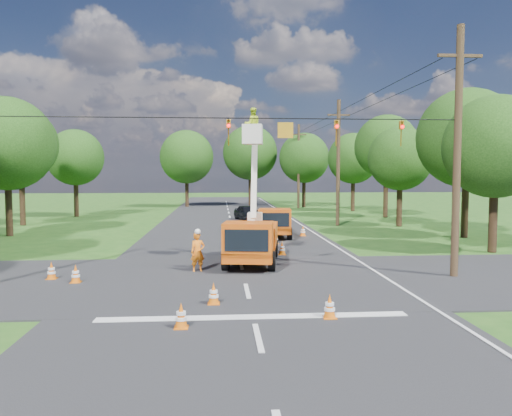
{
  "coord_description": "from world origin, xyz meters",
  "views": [
    {
      "loc": [
        -0.95,
        -17.3,
        4.19
      ],
      "look_at": [
        0.71,
        5.38,
        2.6
      ],
      "focal_mm": 35.0,
      "sensor_mm": 36.0,
      "label": 1
    }
  ],
  "objects": [
    {
      "name": "tree_far_a",
      "position": [
        -5.0,
        45.0,
        6.19
      ],
      "size": [
        6.6,
        6.6,
        9.5
      ],
      "color": "#382616",
      "rests_on": "ground"
    },
    {
      "name": "traffic_cone_8",
      "position": [
        -1.16,
        -1.63,
        0.36
      ],
      "size": [
        0.38,
        0.38,
        0.71
      ],
      "color": "#DA600B",
      "rests_on": "ground"
    },
    {
      "name": "edge_line",
      "position": [
        5.6,
        20.0,
        0.0
      ],
      "size": [
        0.12,
        90.0,
        0.02
      ],
      "primitive_type": "cube",
      "color": "silver",
      "rests_on": "ground"
    },
    {
      "name": "tree_far_b",
      "position": [
        3.0,
        47.0,
        6.81
      ],
      "size": [
        7.0,
        7.0,
        10.32
      ],
      "color": "#382616",
      "rests_on": "ground"
    },
    {
      "name": "pole_right_near",
      "position": [
        8.5,
        2.0,
        5.11
      ],
      "size": [
        1.8,
        0.3,
        10.0
      ],
      "color": "#4C3823",
      "rests_on": "ground"
    },
    {
      "name": "tree_right_b",
      "position": [
        15.0,
        14.0,
        6.43
      ],
      "size": [
        6.4,
        6.4,
        9.65
      ],
      "color": "#382616",
      "rests_on": "ground"
    },
    {
      "name": "traffic_cone_0",
      "position": [
        -2.0,
        -4.04,
        0.36
      ],
      "size": [
        0.38,
        0.38,
        0.71
      ],
      "color": "#DA600B",
      "rests_on": "ground"
    },
    {
      "name": "tree_left_f",
      "position": [
        -14.8,
        32.0,
        5.69
      ],
      "size": [
        5.4,
        5.4,
        8.4
      ],
      "color": "#382616",
      "rests_on": "ground"
    },
    {
      "name": "signal_span",
      "position": [
        2.23,
        1.99,
        5.88
      ],
      "size": [
        18.0,
        0.29,
        1.07
      ],
      "color": "black",
      "rests_on": "ground"
    },
    {
      "name": "second_truck",
      "position": [
        2.59,
        15.04,
        1.03
      ],
      "size": [
        2.43,
        5.44,
        1.99
      ],
      "rotation": [
        0.0,
        0.0,
        -0.07
      ],
      "color": "#BF590D",
      "rests_on": "ground"
    },
    {
      "name": "pole_right_far",
      "position": [
        8.5,
        42.0,
        5.11
      ],
      "size": [
        1.8,
        0.3,
        10.0
      ],
      "color": "#4C3823",
      "rests_on": "ground"
    },
    {
      "name": "tree_right_e",
      "position": [
        13.8,
        37.0,
        5.81
      ],
      "size": [
        5.6,
        5.6,
        8.63
      ],
      "color": "#382616",
      "rests_on": "ground"
    },
    {
      "name": "traffic_cone_7",
      "position": [
        4.57,
        15.3,
        0.36
      ],
      "size": [
        0.38,
        0.38,
        0.71
      ],
      "color": "#DA600B",
      "rests_on": "ground"
    },
    {
      "name": "traffic_cone_5",
      "position": [
        -7.57,
        2.61,
        0.36
      ],
      "size": [
        0.38,
        0.38,
        0.71
      ],
      "color": "#DA600B",
      "rests_on": "ground"
    },
    {
      "name": "traffic_cone_3",
      "position": [
        2.32,
        11.76,
        0.36
      ],
      "size": [
        0.38,
        0.38,
        0.71
      ],
      "color": "#DA600B",
      "rests_on": "ground"
    },
    {
      "name": "stop_bar",
      "position": [
        0.0,
        -3.2,
        0.0
      ],
      "size": [
        9.0,
        0.45,
        0.02
      ],
      "primitive_type": "cube",
      "color": "silver",
      "rests_on": "ground"
    },
    {
      "name": "traffic_cone_1",
      "position": [
        2.19,
        -3.4,
        0.36
      ],
      "size": [
        0.38,
        0.38,
        0.71
      ],
      "color": "#DA600B",
      "rests_on": "ground"
    },
    {
      "name": "pole_right_mid",
      "position": [
        8.5,
        22.0,
        5.11
      ],
      "size": [
        1.8,
        0.3,
        10.0
      ],
      "color": "#4C3823",
      "rests_on": "ground"
    },
    {
      "name": "tree_right_c",
      "position": [
        13.2,
        21.0,
        5.31
      ],
      "size": [
        5.0,
        5.0,
        7.83
      ],
      "color": "#382616",
      "rests_on": "ground"
    },
    {
      "name": "distant_car",
      "position": [
        1.53,
        26.84,
        0.69
      ],
      "size": [
        2.63,
        4.32,
        1.37
      ],
      "primitive_type": "imported",
      "rotation": [
        0.0,
        0.0,
        0.27
      ],
      "color": "black",
      "rests_on": "ground"
    },
    {
      "name": "tree_left_e",
      "position": [
        -16.8,
        24.0,
        6.49
      ],
      "size": [
        5.8,
        5.8,
        9.41
      ],
      "color": "#382616",
      "rests_on": "ground"
    },
    {
      "name": "tree_right_d",
      "position": [
        14.8,
        29.0,
        6.68
      ],
      "size": [
        6.0,
        6.0,
        9.7
      ],
      "color": "#382616",
      "rests_on": "ground"
    },
    {
      "name": "tree_far_c",
      "position": [
        9.5,
        44.0,
        6.06
      ],
      "size": [
        6.2,
        6.2,
        9.18
      ],
      "color": "#382616",
      "rests_on": "ground"
    },
    {
      "name": "ground",
      "position": [
        0.0,
        20.0,
        0.0
      ],
      "size": [
        140.0,
        140.0,
        0.0
      ],
      "primitive_type": "plane",
      "color": "#224E17",
      "rests_on": "ground"
    },
    {
      "name": "traffic_cone_4",
      "position": [
        -6.44,
        1.89,
        0.36
      ],
      "size": [
        0.38,
        0.38,
        0.71
      ],
      "color": "#DA600B",
      "rests_on": "ground"
    },
    {
      "name": "tree_right_a",
      "position": [
        13.5,
        8.0,
        5.56
      ],
      "size": [
        5.4,
        5.4,
        8.28
      ],
      "color": "#382616",
      "rests_on": "ground"
    },
    {
      "name": "traffic_cone_2",
      "position": [
        2.22,
        7.8,
        0.36
      ],
      "size": [
        0.38,
        0.38,
        0.71
      ],
      "color": "#DA600B",
      "rests_on": "ground"
    },
    {
      "name": "bucket_truck",
      "position": [
        0.52,
        5.42,
        1.52
      ],
      "size": [
        2.91,
        5.9,
        7.2
      ],
      "rotation": [
        0.0,
        0.0,
        -0.15
      ],
      "color": "#BF590D",
      "rests_on": "ground"
    },
    {
      "name": "ground_worker",
      "position": [
        -1.89,
        3.74,
        0.85
      ],
      "size": [
        0.72,
        0.58,
        1.7
      ],
      "primitive_type": "imported",
      "rotation": [
        0.0,
        0.0,
        0.32
      ],
      "color": "orange",
      "rests_on": "ground"
    },
    {
      "name": "road_cross",
      "position": [
        0.0,
        2.0,
        0.0
      ],
      "size": [
        56.0,
        10.0,
        0.07
      ],
      "primitive_type": "cube",
      "color": "black",
      "rests_on": "ground"
    },
    {
      "name": "road_main",
      "position": [
        0.0,
        20.0,
        0.0
      ],
      "size": [
        12.0,
        100.0,
        0.06
      ],
      "primitive_type": "cube",
      "color": "black",
      "rests_on": "ground"
    },
    {
      "name": "tree_left_d",
      "position": [
        -15.0,
        17.0,
        6.12
      ],
      "size": [
        6.2,
        6.2,
        9.24
      ],
      "color": "#382616",
      "rests_on": "ground"
    }
  ]
}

